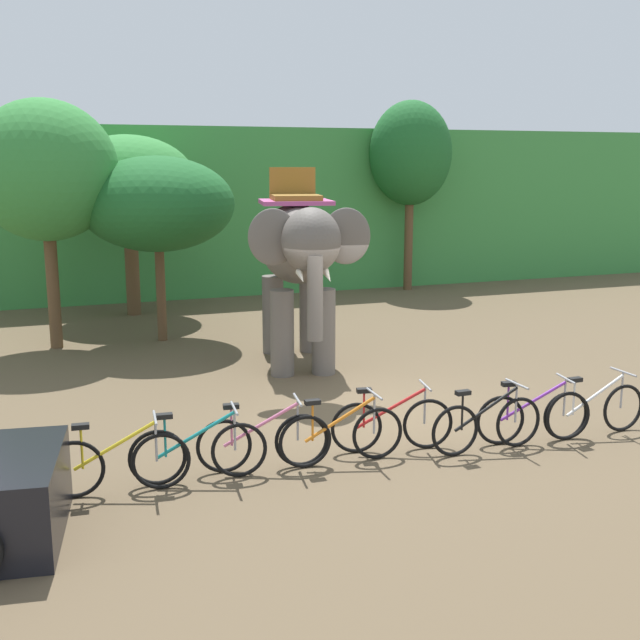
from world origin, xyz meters
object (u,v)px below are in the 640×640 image
tree_center_right (45,171)px  bike_white (595,410)px  tree_far_right (128,183)px  bike_teal (198,451)px  bike_pink (263,441)px  tree_center_left (410,154)px  bike_red (392,424)px  tree_center (157,204)px  bike_black (487,424)px  bike_yellow (118,463)px  elephant (299,253)px  bike_orange (342,435)px  bike_purple (534,416)px

tree_center_right → bike_white: 11.52m
tree_far_right → bike_teal: 11.69m
bike_pink → bike_teal: bearing=-174.2°
tree_center_left → bike_teal: (-9.06, -12.50, -3.73)m
bike_teal → bike_red: same height
tree_center → bike_pink: size_ratio=2.36×
bike_white → bike_black: bearing=-179.6°
tree_center_right → bike_teal: (1.42, -8.11, -3.31)m
bike_black → bike_yellow: bearing=176.5°
tree_center → elephant: bearing=-56.7°
tree_center → bike_red: tree_center is taller
elephant → bike_pink: elephant is taller
bike_yellow → bike_red: bearing=2.7°
tree_far_right → bike_orange: bearing=-83.6°
elephant → bike_pink: bearing=-113.8°
tree_far_right → bike_white: size_ratio=2.66×
bike_red → bike_orange: bearing=-166.8°
bike_white → tree_center: bearing=120.3°
bike_orange → bike_red: same height
tree_far_right → bike_red: 11.74m
tree_center → bike_black: (3.07, -8.37, -2.60)m
bike_black → bike_white: same height
bike_orange → bike_white: bearing=-3.9°
bike_teal → bike_white: size_ratio=1.00×
tree_center_right → tree_center_left: (10.48, 4.40, 0.42)m
bike_orange → bike_white: 3.83m
bike_orange → bike_purple: (2.82, -0.19, 0.00)m
bike_orange → bike_purple: bearing=-3.9°
bike_yellow → bike_white: (6.67, -0.28, 0.00)m
tree_center_left → bike_orange: tree_center_left is taller
tree_center_right → bike_pink: tree_center_right is taller
bike_red → bike_purple: (2.00, -0.39, 0.00)m
tree_far_right → bike_purple: size_ratio=2.69×
bike_red → bike_black: bearing=-21.2°
tree_center → bike_white: size_ratio=2.35×
tree_far_right → tree_center_right: bearing=-122.2°
tree_center_left → bike_pink: bearing=-123.5°
bike_purple → bike_red: bearing=169.1°
bike_red → bike_purple: same height
tree_center_left → bike_pink: 15.35m
tree_far_right → bike_yellow: bearing=-97.9°
tree_center → tree_center_left: 9.45m
tree_center → bike_yellow: 8.67m
bike_orange → bike_white: same height
tree_far_right → bike_red: tree_far_right is taller
tree_center_right → bike_pink: bearing=-74.2°
bike_black → bike_pink: bearing=172.1°
bike_teal → bike_black: size_ratio=1.00×
bike_black → bike_red: bearing=158.8°
bike_purple → bike_white: 1.00m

